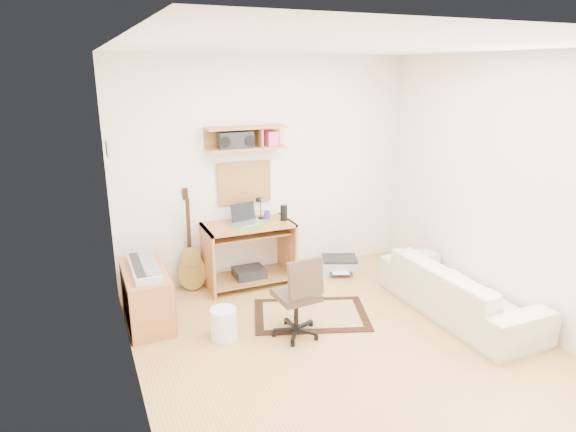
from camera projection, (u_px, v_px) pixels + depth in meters
name	position (u px, v px, depth m)	size (l,w,h in m)	color
floor	(350.00, 351.00, 4.47)	(3.60, 4.00, 0.01)	tan
ceiling	(362.00, 46.00, 3.73)	(3.60, 4.00, 0.01)	white
back_wall	(267.00, 169.00, 5.86)	(3.60, 0.01, 2.60)	white
left_wall	(128.00, 241.00, 3.41)	(0.01, 4.00, 2.60)	white
right_wall	(517.00, 192.00, 4.79)	(0.01, 4.00, 2.60)	white
wall_shelf	(246.00, 138.00, 5.52)	(0.90, 0.25, 0.26)	#B67240
cork_board	(244.00, 183.00, 5.76)	(0.64, 0.03, 0.49)	tan
wall_photo	(107.00, 149.00, 4.61)	(0.02, 0.20, 0.15)	#4C8CBF
desk	(249.00, 254.00, 5.74)	(1.00, 0.55, 0.75)	#B67240
laptop	(248.00, 214.00, 5.58)	(0.30, 0.30, 0.23)	silver
speaker	(284.00, 213.00, 5.73)	(0.08, 0.08, 0.18)	black
desk_lamp	(261.00, 207.00, 5.80)	(0.09, 0.09, 0.27)	black
pencil_cup	(267.00, 215.00, 5.81)	(0.07, 0.07, 0.10)	navy
boombox	(235.00, 140.00, 5.47)	(0.38, 0.17, 0.20)	black
rug	(311.00, 314.00, 5.11)	(1.15, 0.77, 0.02)	#C9BB87
task_chair	(296.00, 295.00, 4.62)	(0.42, 0.42, 0.83)	#3A2C22
cabinet	(146.00, 296.00, 4.92)	(0.40, 0.90, 0.55)	#B67240
music_keyboard	(144.00, 267.00, 4.83)	(0.24, 0.78, 0.07)	#B2B5BA
guitar	(190.00, 241.00, 5.56)	(0.32, 0.20, 1.18)	olive
waste_basket	(224.00, 324.00, 4.64)	(0.25, 0.25, 0.30)	white
printer	(339.00, 264.00, 6.22)	(0.44, 0.34, 0.17)	#A5A8AA
sofa	(459.00, 282.00, 5.06)	(1.82, 0.53, 0.71)	beige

